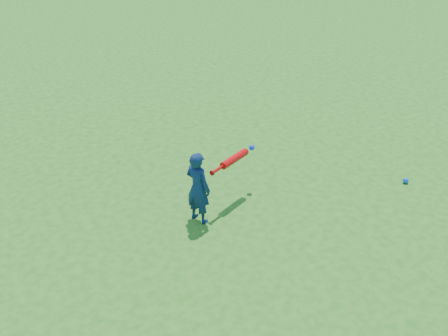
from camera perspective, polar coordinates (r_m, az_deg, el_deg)
name	(u,v)px	position (r m, az deg, el deg)	size (l,w,h in m)	color
ground	(169,227)	(6.14, -6.34, -6.67)	(80.00, 80.00, 0.00)	#25711A
child	(198,188)	(5.96, -2.98, -2.26)	(0.34, 0.23, 0.94)	#10244B
ground_ball_blue	(406,181)	(7.34, 20.05, -1.36)	(0.08, 0.08, 0.08)	blue
bat_swing	(236,158)	(6.31, 1.38, 1.19)	(0.81, 0.40, 0.10)	red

